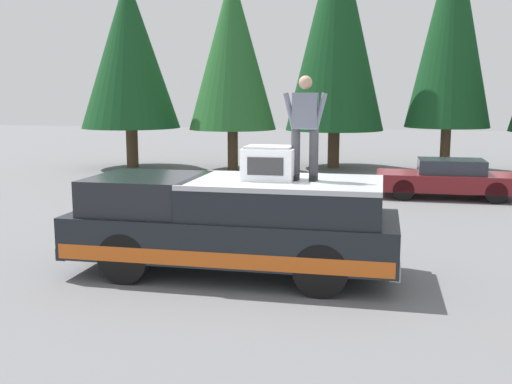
% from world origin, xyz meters
% --- Properties ---
extents(ground_plane, '(90.00, 90.00, 0.00)m').
position_xyz_m(ground_plane, '(0.00, 0.00, 0.00)').
color(ground_plane, slate).
extents(pickup_truck, '(2.01, 5.54, 1.65)m').
position_xyz_m(pickup_truck, '(-0.00, 0.48, 0.87)').
color(pickup_truck, black).
rests_on(pickup_truck, ground).
extents(compressor_unit, '(0.65, 0.84, 0.56)m').
position_xyz_m(compressor_unit, '(-0.03, -0.15, 1.93)').
color(compressor_unit, silver).
rests_on(compressor_unit, pickup_truck).
extents(person_on_truck_bed, '(0.29, 0.72, 1.69)m').
position_xyz_m(person_on_truck_bed, '(0.05, -0.72, 2.55)').
color(person_on_truck_bed, '#333338').
rests_on(person_on_truck_bed, pickup_truck).
extents(parked_car_maroon, '(1.64, 4.10, 1.16)m').
position_xyz_m(parked_car_maroon, '(8.72, -3.89, 0.58)').
color(parked_car_maroon, maroon).
rests_on(parked_car_maroon, ground).
extents(conifer_left, '(3.34, 3.34, 9.71)m').
position_xyz_m(conifer_left, '(15.55, -4.46, 5.72)').
color(conifer_left, '#4C3826').
rests_on(conifer_left, ground).
extents(conifer_center_left, '(4.07, 4.07, 10.07)m').
position_xyz_m(conifer_center_left, '(15.58, 0.06, 5.82)').
color(conifer_center_left, '#4C3826').
rests_on(conifer_center_left, ground).
extents(conifer_center_right, '(3.54, 3.54, 7.95)m').
position_xyz_m(conifer_center_right, '(14.03, 4.06, 4.79)').
color(conifer_center_right, '#4C3826').
rests_on(conifer_center_right, ground).
extents(conifer_right, '(4.08, 4.08, 7.90)m').
position_xyz_m(conifer_right, '(13.77, 8.38, 4.78)').
color(conifer_right, '#4C3826').
rests_on(conifer_right, ground).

